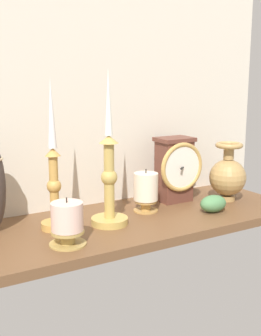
# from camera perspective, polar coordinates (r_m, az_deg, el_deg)

# --- Properties ---
(ground_plane) EXTENTS (1.00, 0.36, 0.02)m
(ground_plane) POSITION_cam_1_polar(r_m,az_deg,el_deg) (1.20, -0.23, -7.16)
(ground_plane) COLOR brown
(back_wall) EXTENTS (1.20, 0.02, 0.65)m
(back_wall) POSITION_cam_1_polar(r_m,az_deg,el_deg) (1.30, -4.42, 9.46)
(back_wall) COLOR beige
(back_wall) RESTS_ON ground_plane
(mantel_clock) EXTENTS (0.15, 0.10, 0.20)m
(mantel_clock) POSITION_cam_1_polar(r_m,az_deg,el_deg) (1.34, 5.93, -0.08)
(mantel_clock) COLOR brown
(mantel_clock) RESTS_ON ground_plane
(candlestick_tall_left) EXTENTS (0.07, 0.07, 0.38)m
(candlestick_tall_left) POSITION_cam_1_polar(r_m,az_deg,el_deg) (1.10, -10.03, -1.38)
(candlestick_tall_left) COLOR #BE8D43
(candlestick_tall_left) RESTS_ON ground_plane
(candlestick_tall_center) EXTENTS (0.10, 0.10, 0.40)m
(candlestick_tall_center) POSITION_cam_1_polar(r_m,az_deg,el_deg) (1.12, -2.81, -1.54)
(candlestick_tall_center) COLOR tan
(candlestick_tall_center) RESTS_ON ground_plane
(brass_vase_bulbous) EXTENTS (0.11, 0.11, 0.18)m
(brass_vase_bulbous) POSITION_cam_1_polar(r_m,az_deg,el_deg) (1.38, 12.54, -0.91)
(brass_vase_bulbous) COLOR #A8844D
(brass_vase_bulbous) RESTS_ON ground_plane
(pillar_candle_front) EXTENTS (0.07, 0.07, 0.12)m
(pillar_candle_front) POSITION_cam_1_polar(r_m,az_deg,el_deg) (1.24, 2.02, -2.94)
(pillar_candle_front) COLOR #B68B49
(pillar_candle_front) RESTS_ON ground_plane
(pillar_candle_near_clock) EXTENTS (0.09, 0.09, 0.11)m
(pillar_candle_near_clock) POSITION_cam_1_polar(r_m,az_deg,el_deg) (1.01, -8.29, -7.08)
(pillar_candle_near_clock) COLOR tan
(pillar_candle_near_clock) RESTS_ON ground_plane
(ivy_sprig) EXTENTS (0.08, 0.06, 0.05)m
(ivy_sprig) POSITION_cam_1_polar(r_m,az_deg,el_deg) (1.26, 10.79, -4.61)
(ivy_sprig) COLOR #4A7B4A
(ivy_sprig) RESTS_ON ground_plane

